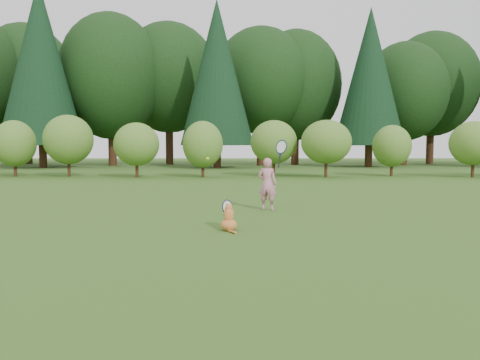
{
  "coord_description": "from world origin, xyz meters",
  "views": [
    {
      "loc": [
        0.14,
        -8.61,
        1.36
      ],
      "look_at": [
        0.2,
        0.8,
        0.7
      ],
      "focal_mm": 35.0,
      "sensor_mm": 36.0,
      "label": 1
    }
  ],
  "objects": [
    {
      "name": "child",
      "position": [
        0.81,
        1.47,
        0.59
      ],
      "size": [
        0.69,
        0.49,
        1.69
      ],
      "rotation": [
        0.0,
        0.0,
        2.8
      ],
      "color": "pink",
      "rests_on": "ground"
    },
    {
      "name": "cat",
      "position": [
        0.01,
        -1.03,
        0.23
      ],
      "size": [
        0.31,
        0.62,
        0.62
      ],
      "rotation": [
        0.0,
        0.0,
        0.02
      ],
      "color": "#CC5927",
      "rests_on": "ground"
    },
    {
      "name": "tennis_ball",
      "position": [
        -0.53,
        1.99,
        1.11
      ],
      "size": [
        0.07,
        0.07,
        0.07
      ],
      "color": "#9BC817",
      "rests_on": "ground"
    },
    {
      "name": "ground",
      "position": [
        0.0,
        0.0,
        0.0
      ],
      "size": [
        100.0,
        100.0,
        0.0
      ],
      "primitive_type": "plane",
      "color": "#285417",
      "rests_on": "ground"
    },
    {
      "name": "shrub_row",
      "position": [
        0.0,
        13.0,
        1.4
      ],
      "size": [
        28.0,
        3.0,
        2.8
      ],
      "primitive_type": null,
      "color": "#436A21",
      "rests_on": "ground"
    },
    {
      "name": "woodland_backdrop",
      "position": [
        0.0,
        23.0,
        7.5
      ],
      "size": [
        48.0,
        10.0,
        15.0
      ],
      "primitive_type": null,
      "color": "black",
      "rests_on": "ground"
    }
  ]
}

